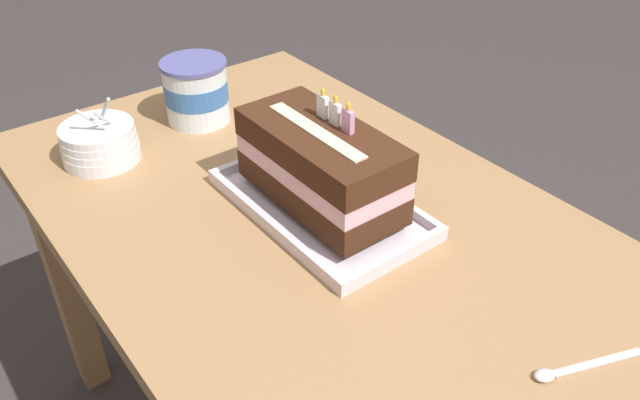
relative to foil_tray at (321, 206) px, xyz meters
The scene contains 6 objects.
dining_table 0.11m from the foil_tray, 41.98° to the right, with size 1.21×0.71×0.68m.
foil_tray is the anchor object (origin of this frame).
birthday_cake 0.08m from the foil_tray, 90.00° to the left, with size 0.28×0.13×0.17m.
bowl_stack 0.43m from the foil_tray, 149.02° to the right, with size 0.14×0.14×0.12m.
ice_cream_tub 0.40m from the foil_tray, behind, with size 0.13×0.13×0.12m.
serving_spoon_near_tray 0.44m from the foil_tray, ahead, with size 0.07×0.15×0.01m.
Camera 1 is at (0.64, -0.49, 1.29)m, focal length 35.84 mm.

